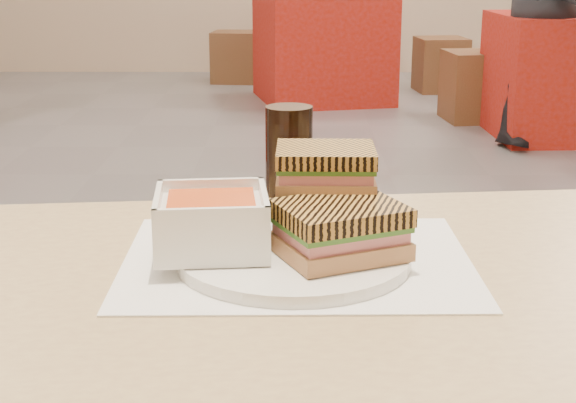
{
  "coord_description": "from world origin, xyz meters",
  "views": [
    {
      "loc": [
        0.02,
        -2.92,
        1.09
      ],
      "look_at": [
        0.01,
        -2.0,
        0.82
      ],
      "focal_mm": 53.38,
      "sensor_mm": 36.0,
      "label": 1
    }
  ],
  "objects_px": {
    "bg_chair_1l": "(477,86)",
    "bg_chair_2r": "(441,65)",
    "bg_table_2": "(323,47)",
    "main_table": "(366,385)",
    "bg_table_1": "(564,76)",
    "cola_glass": "(289,157)",
    "bg_chair_2l": "(236,57)",
    "soup_bowl": "(212,224)",
    "panini_lower": "(340,229)",
    "plate": "(294,257)"
  },
  "relations": [
    {
      "from": "cola_glass",
      "to": "bg_table_1",
      "type": "bearing_deg",
      "value": 67.91
    },
    {
      "from": "plate",
      "to": "bg_table_2",
      "type": "height_order",
      "value": "bg_table_2"
    },
    {
      "from": "main_table",
      "to": "bg_chair_2r",
      "type": "bearing_deg",
      "value": 79.79
    },
    {
      "from": "soup_bowl",
      "to": "bg_chair_2r",
      "type": "xyz_separation_m",
      "value": [
        1.25,
        5.92,
        -0.59
      ]
    },
    {
      "from": "bg_chair_2l",
      "to": "main_table",
      "type": "bearing_deg",
      "value": -84.88
    },
    {
      "from": "cola_glass",
      "to": "bg_chair_1l",
      "type": "height_order",
      "value": "cola_glass"
    },
    {
      "from": "cola_glass",
      "to": "plate",
      "type": "bearing_deg",
      "value": -88.29
    },
    {
      "from": "main_table",
      "to": "bg_chair_1l",
      "type": "height_order",
      "value": "main_table"
    },
    {
      "from": "plate",
      "to": "cola_glass",
      "type": "xyz_separation_m",
      "value": [
        -0.01,
        0.23,
        0.06
      ]
    },
    {
      "from": "bg_chair_1l",
      "to": "cola_glass",
      "type": "bearing_deg",
      "value": -105.05
    },
    {
      "from": "soup_bowl",
      "to": "bg_chair_2r",
      "type": "distance_m",
      "value": 6.08
    },
    {
      "from": "main_table",
      "to": "soup_bowl",
      "type": "xyz_separation_m",
      "value": [
        -0.17,
        0.07,
        0.16
      ]
    },
    {
      "from": "panini_lower",
      "to": "bg_table_1",
      "type": "height_order",
      "value": "panini_lower"
    },
    {
      "from": "main_table",
      "to": "bg_table_2",
      "type": "bearing_deg",
      "value": 88.69
    },
    {
      "from": "bg_table_2",
      "to": "bg_chair_1l",
      "type": "relative_size",
      "value": 2.37
    },
    {
      "from": "cola_glass",
      "to": "bg_table_1",
      "type": "distance_m",
      "value": 4.34
    },
    {
      "from": "bg_chair_1l",
      "to": "bg_table_1",
      "type": "bearing_deg",
      "value": -49.49
    },
    {
      "from": "panini_lower",
      "to": "bg_table_1",
      "type": "xyz_separation_m",
      "value": [
        1.56,
        4.24,
        -0.43
      ]
    },
    {
      "from": "soup_bowl",
      "to": "bg_chair_2l",
      "type": "xyz_separation_m",
      "value": [
        -0.41,
        6.41,
        -0.58
      ]
    },
    {
      "from": "soup_bowl",
      "to": "bg_table_2",
      "type": "xyz_separation_m",
      "value": [
        0.3,
        5.49,
        -0.4
      ]
    },
    {
      "from": "bg_chair_1l",
      "to": "bg_table_2",
      "type": "bearing_deg",
      "value": 141.88
    },
    {
      "from": "main_table",
      "to": "bg_table_1",
      "type": "height_order",
      "value": "main_table"
    },
    {
      "from": "plate",
      "to": "bg_chair_2r",
      "type": "height_order",
      "value": "plate"
    },
    {
      "from": "main_table",
      "to": "cola_glass",
      "type": "relative_size",
      "value": 9.14
    },
    {
      "from": "main_table",
      "to": "cola_glass",
      "type": "distance_m",
      "value": 0.36
    },
    {
      "from": "soup_bowl",
      "to": "panini_lower",
      "type": "relative_size",
      "value": 0.84
    },
    {
      "from": "plate",
      "to": "main_table",
      "type": "bearing_deg",
      "value": -40.67
    },
    {
      "from": "main_table",
      "to": "bg_chair_1l",
      "type": "relative_size",
      "value": 2.8
    },
    {
      "from": "panini_lower",
      "to": "bg_chair_2l",
      "type": "distance_m",
      "value": 6.47
    },
    {
      "from": "bg_table_1",
      "to": "bg_chair_2l",
      "type": "bearing_deg",
      "value": 134.16
    },
    {
      "from": "soup_bowl",
      "to": "bg_chair_1l",
      "type": "xyz_separation_m",
      "value": [
        1.29,
        4.71,
        -0.57
      ]
    },
    {
      "from": "plate",
      "to": "panini_lower",
      "type": "distance_m",
      "value": 0.06
    },
    {
      "from": "panini_lower",
      "to": "bg_chair_2l",
      "type": "xyz_separation_m",
      "value": [
        -0.55,
        6.42,
        -0.58
      ]
    },
    {
      "from": "bg_chair_2l",
      "to": "bg_chair_2r",
      "type": "height_order",
      "value": "bg_chair_2l"
    },
    {
      "from": "panini_lower",
      "to": "bg_table_1",
      "type": "bearing_deg",
      "value": 69.77
    },
    {
      "from": "soup_bowl",
      "to": "bg_table_1",
      "type": "height_order",
      "value": "soup_bowl"
    },
    {
      "from": "cola_glass",
      "to": "bg_table_2",
      "type": "height_order",
      "value": "cola_glass"
    },
    {
      "from": "plate",
      "to": "panini_lower",
      "type": "relative_size",
      "value": 1.62
    },
    {
      "from": "bg_chair_2r",
      "to": "bg_table_2",
      "type": "bearing_deg",
      "value": -155.66
    },
    {
      "from": "cola_glass",
      "to": "bg_chair_2l",
      "type": "bearing_deg",
      "value": 94.58
    },
    {
      "from": "main_table",
      "to": "bg_chair_1l",
      "type": "distance_m",
      "value": 4.93
    },
    {
      "from": "main_table",
      "to": "cola_glass",
      "type": "height_order",
      "value": "cola_glass"
    },
    {
      "from": "cola_glass",
      "to": "bg_chair_2r",
      "type": "relative_size",
      "value": 0.33
    },
    {
      "from": "panini_lower",
      "to": "bg_chair_2r",
      "type": "distance_m",
      "value": 6.07
    },
    {
      "from": "bg_chair_2r",
      "to": "plate",
      "type": "bearing_deg",
      "value": -101.07
    },
    {
      "from": "plate",
      "to": "bg_table_1",
      "type": "xyz_separation_m",
      "value": [
        1.62,
        4.23,
        -0.4
      ]
    },
    {
      "from": "bg_chair_1l",
      "to": "bg_chair_2r",
      "type": "distance_m",
      "value": 1.21
    },
    {
      "from": "plate",
      "to": "bg_chair_2r",
      "type": "bearing_deg",
      "value": 78.93
    },
    {
      "from": "bg_table_2",
      "to": "bg_chair_2r",
      "type": "xyz_separation_m",
      "value": [
        0.95,
        0.43,
        -0.19
      ]
    },
    {
      "from": "bg_table_2",
      "to": "plate",
      "type": "bearing_deg",
      "value": -92.16
    }
  ]
}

